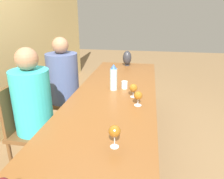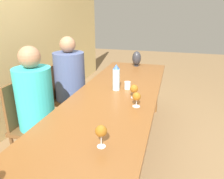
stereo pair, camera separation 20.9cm
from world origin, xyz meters
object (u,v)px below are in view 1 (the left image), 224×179
vase (127,58)px  chair_far (59,98)px  wine_glass_1 (138,96)px  person_far (65,85)px  person_near (35,110)px  chair_near (29,126)px  water_bottle (114,78)px  wine_glass_3 (133,88)px  water_tumbler (124,85)px  wine_glass_0 (115,132)px

vase → chair_far: bearing=135.7°
wine_glass_1 → person_far: size_ratio=0.11×
person_near → chair_near: bearing=90.0°
person_far → water_bottle: bearing=-113.6°
water_bottle → person_far: 0.78m
chair_near → chair_far: same height
person_far → wine_glass_3: bearing=-117.3°
chair_near → person_near: bearing=-90.0°
vase → chair_far: vase is taller
water_bottle → wine_glass_1: bearing=-142.4°
water_bottle → person_far: (0.30, 0.68, -0.23)m
vase → water_tumbler: bearing=-175.3°
wine_glass_3 → chair_far: bearing=64.8°
water_bottle → vase: (1.11, -0.03, -0.02)m
wine_glass_0 → chair_near: chair_near is taller
vase → wine_glass_1: size_ratio=1.70×
chair_near → chair_far: (0.76, 0.00, 0.00)m
water_bottle → wine_glass_3: (-0.17, -0.23, -0.05)m
wine_glass_1 → chair_far: bearing=57.6°
wine_glass_0 → vase: bearing=4.0°
wine_glass_1 → chair_near: bearing=95.2°
water_bottle → wine_glass_1: water_bottle is taller
chair_far → person_far: 0.20m
wine_glass_3 → chair_far: chair_far is taller
vase → chair_far: 1.20m
wine_glass_1 → person_near: size_ratio=0.11×
chair_far → water_bottle: bearing=-111.2°
wine_glass_0 → person_far: bearing=32.8°
vase → person_far: (-0.81, 0.71, -0.21)m
wine_glass_3 → person_near: (-0.29, 0.91, -0.18)m
water_bottle → chair_far: bearing=68.8°
vase → wine_glass_3: vase is taller
vase → wine_glass_1: 1.50m
vase → chair_near: 1.81m
person_far → chair_near: bearing=173.6°
water_tumbler → chair_near: chair_near is taller
water_tumbler → chair_far: size_ratio=0.09×
wine_glass_1 → chair_far: (0.67, 1.05, -0.36)m
water_bottle → person_near: person_near is taller
chair_near → wine_glass_3: bearing=-73.5°
vase → person_far: size_ratio=0.18×
wine_glass_3 → chair_near: bearing=106.5°
wine_glass_0 → wine_glass_1: (0.67, -0.11, -0.02)m
wine_glass_1 → chair_near: chair_near is taller
person_far → wine_glass_1: bearing=-124.6°
water_tumbler → person_far: person_far is taller
water_bottle → chair_near: water_bottle is taller
wine_glass_1 → chair_near: 1.12m
chair_far → chair_near: bearing=180.0°
water_bottle → wine_glass_3: size_ratio=2.10×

